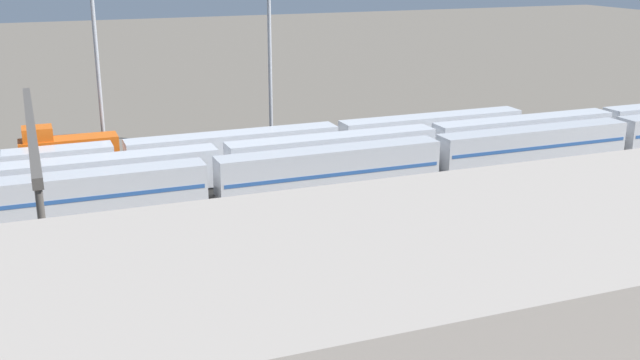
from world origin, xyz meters
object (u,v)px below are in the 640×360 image
at_px(maintenance_shed, 490,323).
at_px(train_on_track_1, 235,150).
at_px(train_on_track_3, 330,167).
at_px(train_on_track_0, 67,152).
at_px(train_on_track_6, 422,211).
at_px(signal_gantry, 32,135).
at_px(train_on_track_2, 433,143).

bearing_deg(maintenance_shed, train_on_track_1, -90.52).
bearing_deg(train_on_track_3, train_on_track_0, -32.07).
bearing_deg(train_on_track_0, train_on_track_6, 130.93).
bearing_deg(maintenance_shed, signal_gantry, -63.07).
distance_m(train_on_track_1, train_on_track_3, 12.24).
distance_m(train_on_track_1, maintenance_shed, 48.97).
xyz_separation_m(train_on_track_2, signal_gantry, (41.67, 5.00, 5.63)).
distance_m(train_on_track_3, maintenance_shed, 39.71).
height_order(train_on_track_0, maintenance_shed, maintenance_shed).
distance_m(train_on_track_2, maintenance_shed, 49.15).
bearing_deg(train_on_track_2, maintenance_shed, 63.43).
relative_size(train_on_track_1, train_on_track_0, 7.14).
distance_m(train_on_track_6, train_on_track_3, 15.14).
relative_size(train_on_track_3, signal_gantry, 3.42).
bearing_deg(train_on_track_2, train_on_track_3, 19.10).
xyz_separation_m(train_on_track_6, train_on_track_2, (-12.37, -20.00, -0.01)).
bearing_deg(train_on_track_1, train_on_track_3, 125.19).
bearing_deg(train_on_track_3, train_on_track_1, -54.81).
distance_m(train_on_track_6, signal_gantry, 33.40).
relative_size(train_on_track_1, maintenance_shed, 1.34).
height_order(train_on_track_6, train_on_track_3, same).
height_order(train_on_track_1, train_on_track_6, same).
distance_m(train_on_track_3, signal_gantry, 27.81).
bearing_deg(train_on_track_2, train_on_track_1, -13.10).
relative_size(train_on_track_6, train_on_track_0, 4.72).
xyz_separation_m(train_on_track_1, signal_gantry, (20.18, 10.00, 5.63)).
relative_size(train_on_track_3, train_on_track_2, 1.25).
relative_size(train_on_track_0, signal_gantry, 0.29).
xyz_separation_m(train_on_track_2, maintenance_shed, (21.93, 43.86, 3.27)).
bearing_deg(train_on_track_6, train_on_track_2, -121.73).
relative_size(train_on_track_2, train_on_track_0, 9.56).
bearing_deg(train_on_track_6, train_on_track_1, -69.95).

